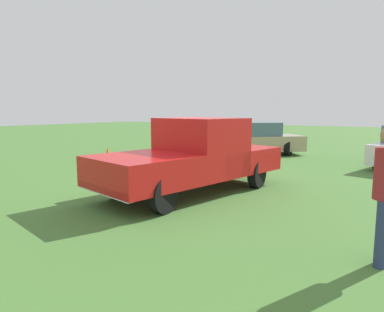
% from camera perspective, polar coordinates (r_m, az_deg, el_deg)
% --- Properties ---
extents(ground_plane, '(80.00, 80.00, 0.00)m').
position_cam_1_polar(ground_plane, '(9.18, -2.03, -4.81)').
color(ground_plane, '#477533').
extents(pickup_truck, '(5.22, 2.91, 1.80)m').
position_cam_1_polar(pickup_truck, '(8.19, 0.63, 0.30)').
color(pickup_truck, black).
rests_on(pickup_truck, ground_plane).
extents(sedan_near, '(4.46, 4.72, 1.47)m').
position_cam_1_polar(sedan_near, '(15.61, 9.80, 2.73)').
color(sedan_near, black).
rests_on(sedan_near, ground_plane).
extents(traffic_cone, '(0.32, 0.32, 0.55)m').
position_cam_1_polar(traffic_cone, '(13.85, -14.03, 0.34)').
color(traffic_cone, orange).
rests_on(traffic_cone, ground_plane).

